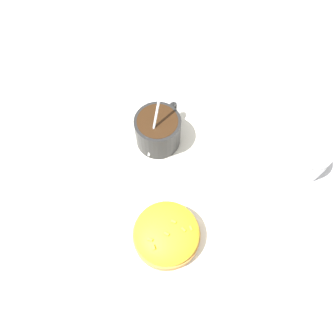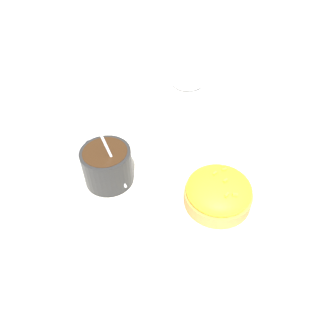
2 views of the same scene
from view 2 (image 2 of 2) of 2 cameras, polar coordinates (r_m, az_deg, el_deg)
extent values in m
plane|color=#B2B2B7|center=(0.52, -1.01, -3.54)|extent=(3.00, 3.00, 0.00)
cube|color=white|center=(0.52, -1.01, -3.43)|extent=(0.35, 0.34, 0.00)
cylinder|color=black|center=(0.52, -10.50, 0.35)|extent=(0.08, 0.08, 0.06)
cylinder|color=#331E0F|center=(0.50, -10.87, 2.36)|extent=(0.07, 0.07, 0.01)
torus|color=black|center=(0.55, -12.99, 2.93)|extent=(0.04, 0.03, 0.04)
ellipsoid|color=silver|center=(0.55, -11.56, -0.17)|extent=(0.03, 0.02, 0.01)
cylinder|color=silver|center=(0.49, -9.93, 2.14)|extent=(0.05, 0.03, 0.10)
cylinder|color=#C18442|center=(0.50, 8.51, -5.41)|extent=(0.10, 0.10, 0.02)
ellipsoid|color=yellow|center=(0.48, 8.73, -4.10)|extent=(0.10, 0.10, 0.04)
cube|color=yellow|center=(0.46, 10.25, -4.64)|extent=(0.01, 0.01, 0.00)
cube|color=yellow|center=(0.49, 9.77, -0.30)|extent=(0.01, 0.01, 0.00)
cube|color=yellow|center=(0.46, 11.61, -4.59)|extent=(0.01, 0.00, 0.00)
cube|color=yellow|center=(0.50, 9.65, 0.27)|extent=(0.01, 0.01, 0.00)
cube|color=yellow|center=(0.47, 9.99, -2.20)|extent=(0.01, 0.01, 0.00)
cube|color=yellow|center=(0.48, 8.18, -0.93)|extent=(0.01, 0.01, 0.00)
cylinder|color=white|center=(0.68, 3.31, 12.62)|extent=(0.06, 0.06, 0.05)
ellipsoid|color=white|center=(0.67, 3.43, 14.82)|extent=(0.06, 0.06, 0.02)
camera|label=1|loc=(0.35, 59.69, 51.08)|focal=35.00mm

